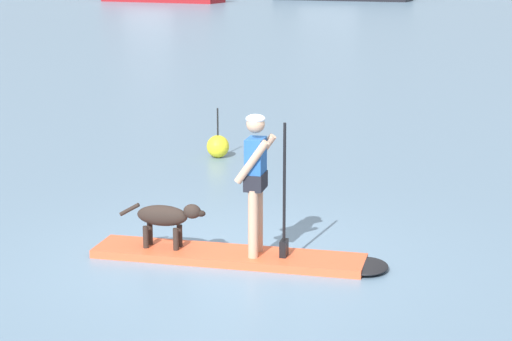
% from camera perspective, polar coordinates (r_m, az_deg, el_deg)
% --- Properties ---
extents(ground_plane, '(400.00, 400.00, 0.00)m').
position_cam_1_polar(ground_plane, '(11.53, -1.70, -5.43)').
color(ground_plane, slate).
extents(paddleboard, '(3.67, 1.07, 0.10)m').
position_cam_1_polar(paddleboard, '(11.46, -0.59, -5.28)').
color(paddleboard, '#E55933').
rests_on(paddleboard, ground_plane).
extents(person_paddler, '(0.63, 0.51, 1.72)m').
position_cam_1_polar(person_paddler, '(11.15, 0.05, -0.25)').
color(person_paddler, tan).
rests_on(person_paddler, paddleboard).
extents(dog, '(1.11, 0.29, 0.57)m').
position_cam_1_polar(dog, '(11.61, -5.47, -2.83)').
color(dog, '#2D231E').
rests_on(dog, paddleboard).
extents(marker_buoy, '(0.41, 0.41, 0.91)m').
position_cam_1_polar(marker_buoy, '(17.13, -2.33, 1.48)').
color(marker_buoy, yellow).
rests_on(marker_buoy, ground_plane).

